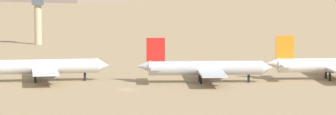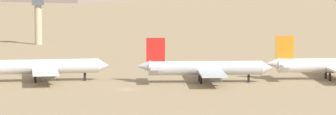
# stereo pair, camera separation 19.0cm
# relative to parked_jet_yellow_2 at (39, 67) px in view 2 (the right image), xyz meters

# --- Properties ---
(ground) EXTENTS (4000.00, 4000.00, 0.00)m
(ground) POSITION_rel_parked_jet_yellow_2_xyz_m (23.88, -19.90, -4.40)
(ground) COLOR #9E8460
(parked_jet_yellow_2) EXTENTS (40.59, 34.11, 13.42)m
(parked_jet_yellow_2) POSITION_rel_parked_jet_yellow_2_xyz_m (0.00, 0.00, 0.00)
(parked_jet_yellow_2) COLOR silver
(parked_jet_yellow_2) RESTS_ON ground
(parked_jet_red_3) EXTENTS (39.52, 33.29, 13.05)m
(parked_jet_red_3) POSITION_rel_parked_jet_yellow_2_xyz_m (47.26, -8.41, -0.12)
(parked_jet_red_3) COLOR silver
(parked_jet_red_3) RESTS_ON ground
(parked_jet_orange_4) EXTENTS (39.86, 33.54, 13.16)m
(parked_jet_orange_4) POSITION_rel_parked_jet_yellow_2_xyz_m (85.91, -5.87, -0.08)
(parked_jet_orange_4) COLOR white
(parked_jet_orange_4) RESTS_ON ground
(control_tower) EXTENTS (5.20, 5.20, 22.28)m
(control_tower) POSITION_rel_parked_jet_yellow_2_xyz_m (-3.75, 132.74, 9.05)
(control_tower) COLOR #C6B793
(control_tower) RESTS_ON ground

